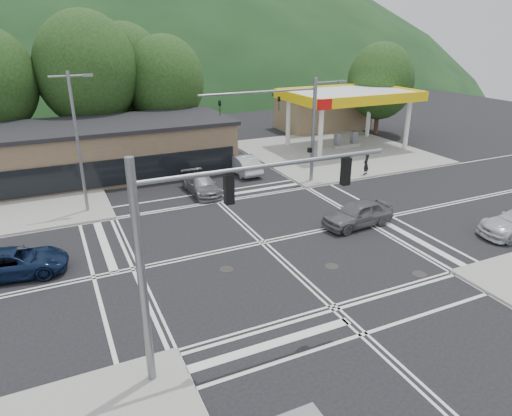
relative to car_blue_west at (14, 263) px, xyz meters
name	(u,v)px	position (x,y,z in m)	size (l,w,h in m)	color
ground	(263,242)	(12.63, -1.84, -0.69)	(120.00, 120.00, 0.00)	black
sidewalk_ne	(334,152)	(27.63, 13.16, -0.62)	(16.00, 16.00, 0.15)	gray
gas_station_canopy	(349,97)	(29.62, 14.15, 4.35)	(12.32, 8.34, 5.75)	silver
convenience_store	(323,113)	(32.63, 23.16, 1.21)	(10.00, 6.00, 3.80)	#846B4F
commercial_row	(80,154)	(4.63, 15.16, 1.31)	(24.00, 8.00, 4.00)	brown
hill_north	(88,82)	(12.63, 88.16, -0.69)	(252.00, 126.00, 140.00)	#173418
tree_n_b	(87,70)	(6.63, 22.16, 7.10)	(9.00, 9.00, 12.98)	#382619
tree_n_c	(165,81)	(13.63, 22.16, 5.80)	(7.60, 7.60, 10.87)	#382619
tree_n_e	(125,72)	(10.63, 26.16, 6.45)	(8.40, 8.40, 11.98)	#382619
tree_ne	(381,81)	(36.63, 18.16, 5.15)	(7.20, 7.20, 9.99)	#382619
streetlight_nw	(78,137)	(4.19, 7.16, 4.36)	(2.50, 0.25, 9.00)	slate
signal_mast_ne	(299,119)	(19.57, 6.36, 4.38)	(11.65, 0.30, 8.00)	slate
signal_mast_sw	(195,238)	(6.24, -10.04, 4.43)	(9.14, 0.28, 8.00)	slate
car_blue_west	(14,263)	(0.00, 0.00, 0.00)	(2.30, 4.98, 1.39)	#0B1834
car_grey_center	(358,214)	(18.95, -2.14, 0.10)	(1.86, 4.63, 1.58)	#595B5E
car_queue_a	(242,164)	(16.86, 10.88, 0.09)	(1.66, 4.75, 1.57)	#A9ABB0
car_queue_b	(225,155)	(16.68, 14.37, 0.01)	(1.67, 4.15, 1.41)	#B4B3AF
car_northbound	(201,185)	(12.13, 7.45, -0.02)	(1.89, 4.64, 1.35)	slate
pedestrian	(366,164)	(25.62, 5.75, 0.32)	(0.63, 0.41, 1.72)	black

